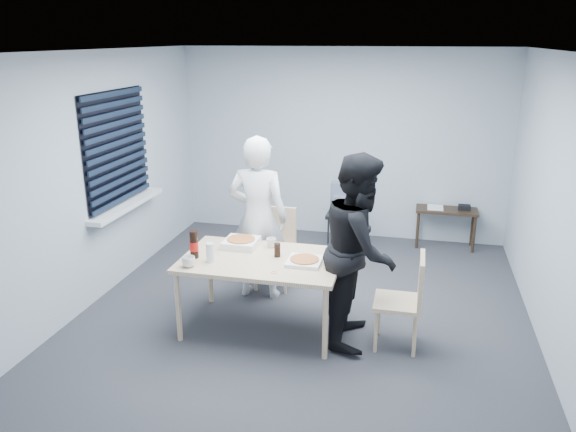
% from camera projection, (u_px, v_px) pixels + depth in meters
% --- Properties ---
extents(room, '(5.00, 5.00, 5.00)m').
position_uv_depth(room, '(120.00, 157.00, 6.23)').
color(room, '#302F34').
rests_on(room, ground).
extents(dining_table, '(1.49, 0.95, 0.73)m').
position_uv_depth(dining_table, '(262.00, 264.00, 5.31)').
color(dining_table, beige).
rests_on(dining_table, ground).
extents(chair_far, '(0.42, 0.42, 0.89)m').
position_uv_depth(chair_far, '(276.00, 241.00, 6.35)').
color(chair_far, beige).
rests_on(chair_far, ground).
extents(chair_right, '(0.42, 0.42, 0.89)m').
position_uv_depth(chair_right, '(408.00, 295.00, 5.02)').
color(chair_right, beige).
rests_on(chair_right, ground).
extents(person_white, '(0.65, 0.42, 1.77)m').
position_uv_depth(person_white, '(258.00, 218.00, 5.94)').
color(person_white, silver).
rests_on(person_white, ground).
extents(person_black, '(0.47, 0.86, 1.77)m').
position_uv_depth(person_black, '(360.00, 249.00, 5.07)').
color(person_black, black).
rests_on(person_black, ground).
extents(side_table, '(0.80, 0.36, 0.53)m').
position_uv_depth(side_table, '(446.00, 215.00, 7.48)').
color(side_table, '#2F2114').
rests_on(side_table, ground).
extents(stool, '(0.38, 0.38, 0.53)m').
position_uv_depth(stool, '(342.00, 221.00, 7.34)').
color(stool, black).
rests_on(stool, ground).
extents(backpack, '(0.29, 0.22, 0.41)m').
position_uv_depth(backpack, '(342.00, 199.00, 7.23)').
color(backpack, slate).
rests_on(backpack, stool).
extents(pizza_box_a, '(0.33, 0.33, 0.08)m').
position_uv_depth(pizza_box_a, '(241.00, 242.00, 5.59)').
color(pizza_box_a, white).
rests_on(pizza_box_a, dining_table).
extents(pizza_box_b, '(0.31, 0.31, 0.04)m').
position_uv_depth(pizza_box_b, '(304.00, 261.00, 5.17)').
color(pizza_box_b, white).
rests_on(pizza_box_b, dining_table).
extents(mug_a, '(0.17, 0.17, 0.10)m').
position_uv_depth(mug_a, '(189.00, 262.00, 5.08)').
color(mug_a, silver).
rests_on(mug_a, dining_table).
extents(mug_b, '(0.10, 0.10, 0.09)m').
position_uv_depth(mug_b, '(271.00, 243.00, 5.56)').
color(mug_b, silver).
rests_on(mug_b, dining_table).
extents(cola_glass, '(0.07, 0.07, 0.13)m').
position_uv_depth(cola_glass, '(277.00, 250.00, 5.31)').
color(cola_glass, black).
rests_on(cola_glass, dining_table).
extents(soda_bottle, '(0.08, 0.08, 0.27)m').
position_uv_depth(soda_bottle, '(194.00, 245.00, 5.27)').
color(soda_bottle, black).
rests_on(soda_bottle, dining_table).
extents(plastic_cups, '(0.10, 0.10, 0.18)m').
position_uv_depth(plastic_cups, '(210.00, 253.00, 5.18)').
color(plastic_cups, silver).
rests_on(plastic_cups, dining_table).
extents(rubber_band, '(0.07, 0.07, 0.00)m').
position_uv_depth(rubber_band, '(274.00, 273.00, 4.97)').
color(rubber_band, red).
rests_on(rubber_band, dining_table).
extents(papers, '(0.30, 0.34, 0.00)m').
position_uv_depth(papers, '(435.00, 207.00, 7.52)').
color(papers, white).
rests_on(papers, side_table).
extents(black_box, '(0.18, 0.14, 0.07)m').
position_uv_depth(black_box, '(464.00, 207.00, 7.41)').
color(black_box, black).
rests_on(black_box, side_table).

